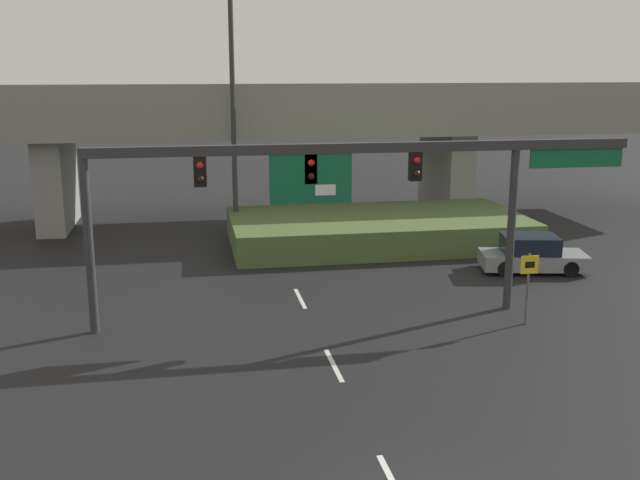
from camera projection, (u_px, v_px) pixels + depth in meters
The scene contains 7 objects.
lane_markings at pixel (300, 298), 27.22m from camera, with size 0.14×27.68×0.01m.
signal_gantry at pixel (352, 175), 24.09m from camera, with size 18.00×0.44×5.86m.
speed_limit_sign at pixel (528, 279), 24.18m from camera, with size 0.60×0.11×2.37m.
highway_light_pole_near at pixel (232, 65), 34.90m from camera, with size 0.70×0.36×15.78m.
overpass_bridge at pixel (259, 123), 39.78m from camera, with size 49.67×7.01×7.41m.
grass_embankment at pixel (377, 229), 35.58m from camera, with size 13.81×7.21×1.33m.
parked_sedan_near_right at pixel (532, 255), 30.70m from camera, with size 4.51×2.65×1.50m.
Camera 1 is at (-3.87, -11.64, 8.27)m, focal length 42.00 mm.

